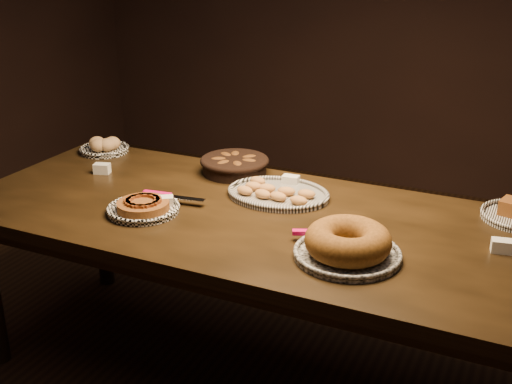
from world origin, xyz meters
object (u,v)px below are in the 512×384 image
at_px(bundt_cake_plate, 348,245).
at_px(buffet_table, 258,232).
at_px(apple_tart_plate, 144,207).
at_px(madeleine_platter, 277,193).

bearing_deg(bundt_cake_plate, buffet_table, 175.95).
xyz_separation_m(buffet_table, apple_tart_plate, (-0.41, -0.17, 0.09)).
bearing_deg(apple_tart_plate, bundt_cake_plate, -18.50).
relative_size(buffet_table, madeleine_platter, 5.65).
bearing_deg(madeleine_platter, buffet_table, -65.76).
bearing_deg(bundt_cake_plate, madeleine_platter, 158.39).
relative_size(madeleine_platter, bundt_cake_plate, 1.04).
bearing_deg(apple_tart_plate, buffet_table, 5.66).
height_order(madeleine_platter, bundt_cake_plate, bundt_cake_plate).
relative_size(buffet_table, bundt_cake_plate, 5.87).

